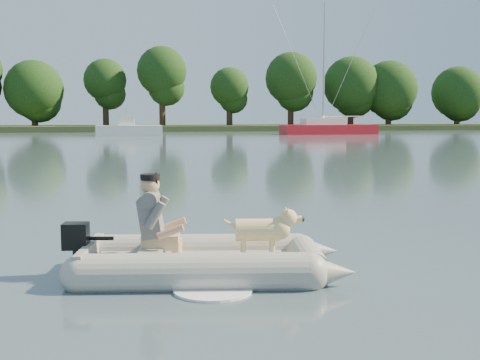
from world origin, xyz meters
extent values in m
plane|color=#4E5E69|center=(0.00, 0.00, 0.00)|extent=(160.00, 160.00, 0.00)
cube|color=#47512D|center=(0.00, 62.00, 0.25)|extent=(160.00, 12.00, 0.70)
cylinder|color=#332316|center=(-9.90, 61.33, 1.47)|extent=(0.70, 0.70, 2.94)
sphere|color=#224717|center=(-9.90, 61.33, 4.49)|extent=(6.27, 6.27, 6.27)
cylinder|color=#332316|center=(-2.42, 61.95, 1.84)|extent=(0.70, 0.70, 3.67)
sphere|color=#224717|center=(-2.42, 61.95, 5.61)|extent=(4.69, 4.69, 4.69)
cylinder|color=#332316|center=(3.70, 60.15, 2.15)|extent=(0.70, 0.70, 4.29)
sphere|color=#224717|center=(3.70, 60.15, 6.56)|extent=(5.43, 5.43, 5.43)
cylinder|color=#332316|center=(11.30, 60.43, 1.61)|extent=(0.70, 0.70, 3.21)
sphere|color=#224717|center=(11.30, 60.43, 4.91)|extent=(4.41, 4.41, 4.41)
cylinder|color=#332316|center=(18.70, 61.04, 1.97)|extent=(0.70, 0.70, 3.94)
sphere|color=#224717|center=(18.70, 61.04, 6.02)|extent=(6.03, 6.03, 6.03)
cylinder|color=#332316|center=(26.27, 61.31, 1.76)|extent=(0.70, 0.70, 3.52)
sphere|color=#224717|center=(26.27, 61.31, 5.37)|extent=(6.68, 6.68, 6.68)
cylinder|color=#332316|center=(31.05, 61.08, 1.61)|extent=(0.70, 0.70, 3.21)
sphere|color=#224717|center=(31.05, 61.08, 4.91)|extent=(6.79, 6.79, 6.79)
cylinder|color=#332316|center=(40.05, 60.78, 1.48)|extent=(0.70, 0.70, 2.96)
sphere|color=#224717|center=(40.05, 60.78, 4.53)|extent=(6.40, 6.40, 6.40)
cube|color=red|center=(17.69, 45.50, 0.33)|extent=(8.69, 2.63, 1.09)
cube|color=white|center=(17.15, 45.50, 1.14)|extent=(3.80, 1.96, 0.65)
cylinder|color=#A5A5AA|center=(17.15, 45.50, 6.30)|extent=(0.17, 0.17, 10.86)
camera|label=1|loc=(-1.58, -6.86, 1.77)|focal=45.00mm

